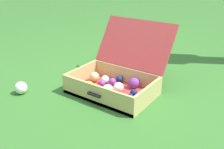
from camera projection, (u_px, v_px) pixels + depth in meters
The scene contains 3 objects.
ground_plane at pixel (124, 92), 2.02m from camera, with size 16.00×16.00×0.00m, color #336B28.
open_suitcase at pixel (118, 77), 2.01m from camera, with size 0.64×0.68×0.51m.
stray_ball_on_grass at pixel (21, 88), 1.98m from camera, with size 0.10×0.10×0.10m, color white.
Camera 1 is at (0.96, -1.52, 0.93)m, focal length 40.91 mm.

